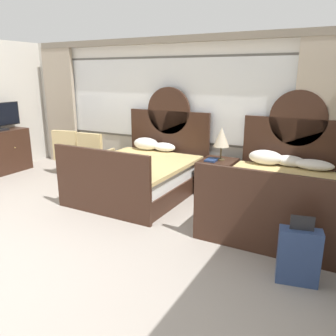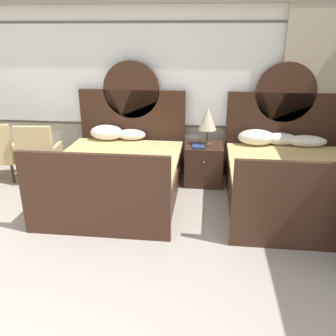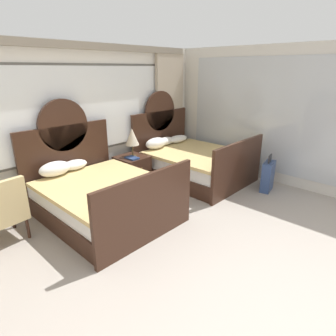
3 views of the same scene
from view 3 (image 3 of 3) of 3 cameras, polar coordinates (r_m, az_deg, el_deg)
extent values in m
plane|color=#9E9389|center=(3.19, 23.29, -27.85)|extent=(24.00, 24.00, 0.00)
cube|color=beige|center=(5.28, -21.84, 8.09)|extent=(6.82, 0.07, 2.70)
cube|color=#5B5954|center=(5.22, -21.91, 10.15)|extent=(5.08, 0.02, 1.59)
cube|color=white|center=(5.21, -21.87, 10.15)|extent=(5.00, 0.02, 1.51)
cube|color=tan|center=(6.81, 0.31, 11.29)|extent=(0.84, 0.08, 2.60)
cube|color=gray|center=(5.09, -23.04, 22.02)|extent=(6.27, 0.10, 0.12)
cube|color=beige|center=(6.15, 21.04, 9.61)|extent=(0.07, 4.77, 2.70)
cube|color=#B2B7BC|center=(6.23, 18.32, 10.03)|extent=(0.01, 3.34, 2.27)
cube|color=#382116|center=(4.70, -12.69, -7.86)|extent=(1.61, 2.00, 0.30)
cube|color=white|center=(4.58, -12.94, -4.83)|extent=(1.55, 1.90, 0.24)
cube|color=tan|center=(4.46, -12.51, -3.35)|extent=(1.65, 1.80, 0.06)
cube|color=#382116|center=(5.33, -19.42, 0.94)|extent=(1.69, 0.06, 1.35)
cylinder|color=#382116|center=(5.17, -20.25, 8.03)|extent=(0.88, 0.06, 0.88)
cube|color=#382116|center=(3.80, -4.13, -8.29)|extent=(1.69, 0.06, 1.00)
ellipsoid|color=white|center=(4.95, -21.73, -0.15)|extent=(0.52, 0.31, 0.24)
ellipsoid|color=white|center=(5.17, -18.25, 0.62)|extent=(0.45, 0.27, 0.16)
cube|color=#382116|center=(6.16, 5.34, -0.72)|extent=(1.61, 2.00, 0.30)
cube|color=white|center=(6.08, 5.42, 1.69)|extent=(1.55, 1.90, 0.24)
cube|color=tan|center=(5.98, 6.07, 2.91)|extent=(1.65, 1.80, 0.06)
cube|color=#382116|center=(6.66, -1.53, 5.62)|extent=(1.69, 0.06, 1.35)
cylinder|color=#382116|center=(6.53, -1.59, 11.36)|extent=(0.88, 0.06, 0.88)
cube|color=#382116|center=(5.51, 13.90, 0.16)|extent=(1.69, 0.06, 1.00)
ellipsoid|color=white|center=(6.20, -2.42, 5.00)|extent=(0.54, 0.31, 0.24)
ellipsoid|color=white|center=(6.50, -0.50, 5.42)|extent=(0.49, 0.25, 0.18)
ellipsoid|color=white|center=(6.73, 1.92, 5.84)|extent=(0.59, 0.28, 0.16)
cube|color=#382116|center=(5.77, -7.17, -0.59)|extent=(0.56, 0.56, 0.61)
sphere|color=tan|center=(5.51, -5.27, -0.01)|extent=(0.02, 0.02, 0.02)
cylinder|color=brown|center=(5.69, -7.06, 2.45)|extent=(0.14, 0.14, 0.02)
cylinder|color=brown|center=(5.66, -7.11, 3.59)|extent=(0.03, 0.03, 0.21)
cone|color=beige|center=(5.59, -7.23, 6.27)|extent=(0.27, 0.27, 0.33)
cube|color=navy|center=(5.54, -7.22, 2.00)|extent=(0.18, 0.26, 0.03)
cube|color=tan|center=(4.52, -30.41, -8.39)|extent=(0.59, 0.59, 0.10)
cube|color=tan|center=(4.20, -29.91, -5.66)|extent=(0.54, 0.13, 0.52)
cube|color=tan|center=(4.55, -27.96, -5.99)|extent=(0.11, 0.49, 0.16)
cylinder|color=#382116|center=(4.86, -28.66, -8.88)|extent=(0.04, 0.04, 0.31)
cylinder|color=#382116|center=(4.50, -26.30, -10.75)|extent=(0.04, 0.04, 0.31)
cube|color=navy|center=(5.82, 19.37, -1.59)|extent=(0.43, 0.25, 0.57)
cube|color=#232326|center=(5.70, 19.77, 1.78)|extent=(0.22, 0.07, 0.14)
cylinder|color=black|center=(5.76, 18.73, -4.53)|extent=(0.05, 0.03, 0.05)
cylinder|color=black|center=(6.06, 19.44, -3.44)|extent=(0.05, 0.03, 0.05)
camera|label=1|loc=(5.46, 56.16, 8.55)|focal=36.25mm
camera|label=2|loc=(3.57, 58.74, 9.01)|focal=37.82mm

